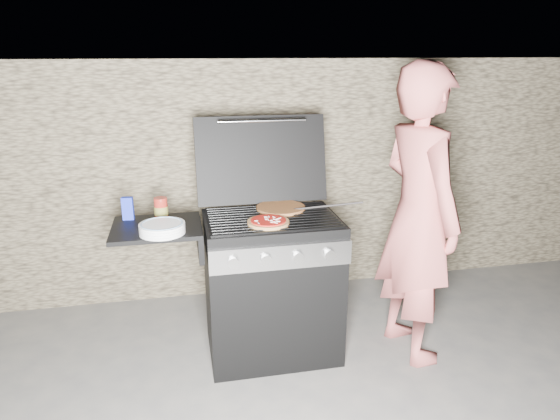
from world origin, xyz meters
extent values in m
plane|color=#50504F|center=(0.00, 0.00, 0.00)|extent=(50.00, 50.00, 0.00)
cube|color=gray|center=(0.00, 1.05, 0.90)|extent=(8.00, 0.35, 1.80)
cylinder|color=#CC7D3F|center=(0.08, 0.14, 0.92)|extent=(0.33, 0.33, 0.02)
cylinder|color=#A1251A|center=(-0.64, 0.15, 0.96)|extent=(0.09, 0.09, 0.12)
cube|color=#192BB8|center=(-0.83, 0.15, 0.97)|extent=(0.07, 0.04, 0.14)
cylinder|color=white|center=(-0.63, -0.13, 0.93)|extent=(0.28, 0.28, 0.06)
imported|color=#BE5A56|center=(0.87, -0.15, 0.91)|extent=(0.52, 0.71, 1.81)
cylinder|color=black|center=(0.33, 0.00, 0.96)|extent=(0.42, 0.20, 0.09)
camera|label=1|loc=(-0.52, -2.76, 1.86)|focal=32.00mm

